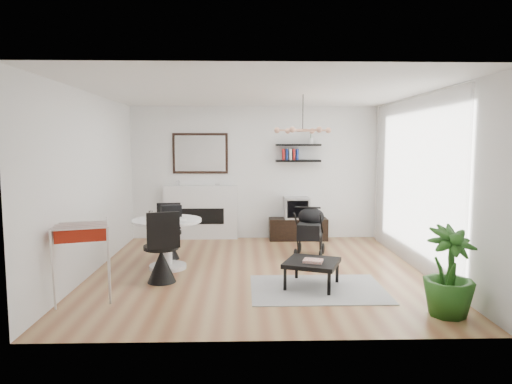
{
  "coord_description": "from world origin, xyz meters",
  "views": [
    {
      "loc": [
        -0.22,
        -6.82,
        1.94
      ],
      "look_at": [
        -0.02,
        0.4,
        1.18
      ],
      "focal_mm": 32.0,
      "sensor_mm": 36.0,
      "label": 1
    }
  ],
  "objects_px": {
    "fireplace": "(201,206)",
    "potted_plant": "(449,271)",
    "dining_table": "(167,236)",
    "stroller": "(310,233)",
    "crt_tv": "(297,208)",
    "drying_rack": "(82,262)",
    "coffee_table": "(312,264)",
    "tv_console": "(298,229)"
  },
  "relations": [
    {
      "from": "coffee_table",
      "to": "drying_rack",
      "type": "bearing_deg",
      "value": -168.81
    },
    {
      "from": "crt_tv",
      "to": "dining_table",
      "type": "height_order",
      "value": "crt_tv"
    },
    {
      "from": "drying_rack",
      "to": "coffee_table",
      "type": "bearing_deg",
      "value": -6.61
    },
    {
      "from": "fireplace",
      "to": "potted_plant",
      "type": "distance_m",
      "value": 5.36
    },
    {
      "from": "fireplace",
      "to": "stroller",
      "type": "height_order",
      "value": "fireplace"
    },
    {
      "from": "crt_tv",
      "to": "stroller",
      "type": "distance_m",
      "value": 1.36
    },
    {
      "from": "coffee_table",
      "to": "dining_table",
      "type": "bearing_deg",
      "value": 155.12
    },
    {
      "from": "dining_table",
      "to": "coffee_table",
      "type": "distance_m",
      "value": 2.34
    },
    {
      "from": "dining_table",
      "to": "potted_plant",
      "type": "bearing_deg",
      "value": -30.46
    },
    {
      "from": "dining_table",
      "to": "drying_rack",
      "type": "xyz_separation_m",
      "value": [
        -0.77,
        -1.55,
        0.0
      ]
    },
    {
      "from": "potted_plant",
      "to": "coffee_table",
      "type": "bearing_deg",
      "value": 142.14
    },
    {
      "from": "tv_console",
      "to": "crt_tv",
      "type": "height_order",
      "value": "crt_tv"
    },
    {
      "from": "fireplace",
      "to": "coffee_table",
      "type": "relative_size",
      "value": 2.44
    },
    {
      "from": "drying_rack",
      "to": "fireplace",
      "type": "bearing_deg",
      "value": 56.31
    },
    {
      "from": "crt_tv",
      "to": "drying_rack",
      "type": "xyz_separation_m",
      "value": [
        -3.03,
        -3.65,
        -0.13
      ]
    },
    {
      "from": "fireplace",
      "to": "crt_tv",
      "type": "height_order",
      "value": "fireplace"
    },
    {
      "from": "crt_tv",
      "to": "coffee_table",
      "type": "xyz_separation_m",
      "value": [
        -0.15,
        -3.08,
        -0.33
      ]
    },
    {
      "from": "fireplace",
      "to": "coffee_table",
      "type": "bearing_deg",
      "value": -60.78
    },
    {
      "from": "dining_table",
      "to": "drying_rack",
      "type": "bearing_deg",
      "value": -116.41
    },
    {
      "from": "drying_rack",
      "to": "potted_plant",
      "type": "distance_m",
      "value": 4.3
    },
    {
      "from": "stroller",
      "to": "drying_rack",
      "type": "bearing_deg",
      "value": -128.86
    },
    {
      "from": "crt_tv",
      "to": "dining_table",
      "type": "bearing_deg",
      "value": -137.1
    },
    {
      "from": "tv_console",
      "to": "potted_plant",
      "type": "bearing_deg",
      "value": -73.82
    },
    {
      "from": "crt_tv",
      "to": "fireplace",
      "type": "bearing_deg",
      "value": 175.85
    },
    {
      "from": "crt_tv",
      "to": "potted_plant",
      "type": "height_order",
      "value": "potted_plant"
    },
    {
      "from": "tv_console",
      "to": "drying_rack",
      "type": "bearing_deg",
      "value": -129.96
    },
    {
      "from": "fireplace",
      "to": "tv_console",
      "type": "xyz_separation_m",
      "value": [
        1.98,
        -0.14,
        -0.47
      ]
    },
    {
      "from": "tv_console",
      "to": "dining_table",
      "type": "distance_m",
      "value": 3.12
    },
    {
      "from": "crt_tv",
      "to": "potted_plant",
      "type": "distance_m",
      "value": 4.34
    },
    {
      "from": "dining_table",
      "to": "stroller",
      "type": "height_order",
      "value": "stroller"
    },
    {
      "from": "tv_console",
      "to": "drying_rack",
      "type": "relative_size",
      "value": 1.19
    },
    {
      "from": "fireplace",
      "to": "dining_table",
      "type": "distance_m",
      "value": 2.27
    },
    {
      "from": "tv_console",
      "to": "potted_plant",
      "type": "height_order",
      "value": "potted_plant"
    },
    {
      "from": "drying_rack",
      "to": "coffee_table",
      "type": "xyz_separation_m",
      "value": [
        2.88,
        0.57,
        -0.2
      ]
    },
    {
      "from": "dining_table",
      "to": "coffee_table",
      "type": "bearing_deg",
      "value": -24.88
    },
    {
      "from": "fireplace",
      "to": "drying_rack",
      "type": "height_order",
      "value": "fireplace"
    },
    {
      "from": "tv_console",
      "to": "crt_tv",
      "type": "bearing_deg",
      "value": -174.09
    },
    {
      "from": "drying_rack",
      "to": "coffee_table",
      "type": "height_order",
      "value": "drying_rack"
    },
    {
      "from": "tv_console",
      "to": "coffee_table",
      "type": "bearing_deg",
      "value": -93.33
    },
    {
      "from": "stroller",
      "to": "coffee_table",
      "type": "xyz_separation_m",
      "value": [
        -0.23,
        -1.74,
        -0.08
      ]
    },
    {
      "from": "tv_console",
      "to": "coffee_table",
      "type": "xyz_separation_m",
      "value": [
        -0.18,
        -3.08,
        0.1
      ]
    },
    {
      "from": "crt_tv",
      "to": "coffee_table",
      "type": "bearing_deg",
      "value": -92.74
    }
  ]
}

